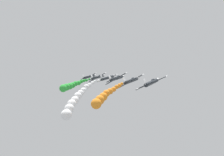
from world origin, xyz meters
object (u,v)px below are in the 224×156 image
airplane_lead (89,77)px  airplane_right_inner (108,78)px  airplane_left_inner (98,77)px  airplane_right_outer (131,81)px  airplane_trailing (152,82)px  airplane_left_outer (117,78)px

airplane_lead → airplane_right_inner: (18.62, -14.86, 2.79)m
airplane_left_inner → airplane_right_outer: size_ratio=1.00×
airplane_right_inner → airplane_lead: bearing=141.4°
airplane_trailing → airplane_left_inner: bearing=140.7°
airplane_right_inner → airplane_right_outer: (16.15, -13.77, 2.10)m
airplane_trailing → airplane_lead: bearing=140.9°
airplane_right_inner → airplane_left_outer: airplane_left_outer is taller
airplane_lead → airplane_left_outer: size_ratio=1.00×
airplane_left_inner → airplane_left_outer: 20.93m
airplane_left_inner → airplane_right_outer: 32.78m
airplane_right_outer → airplane_left_outer: bearing=139.8°
airplane_right_inner → airplane_left_inner: bearing=141.2°
airplane_left_inner → airplane_right_inner: (8.88, -7.14, 1.28)m
airplane_lead → airplane_left_inner: 12.52m
airplane_lead → airplane_right_outer: 45.30m
airplane_right_inner → airplane_trailing: size_ratio=1.00×
airplane_left_inner → airplane_trailing: size_ratio=1.00×
airplane_left_inner → airplane_right_inner: airplane_right_inner is taller
airplane_trailing → airplane_left_outer: bearing=141.1°
airplane_left_inner → airplane_trailing: 44.10m
airplane_lead → airplane_trailing: (43.71, -35.48, 6.08)m
airplane_lead → airplane_trailing: 56.62m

